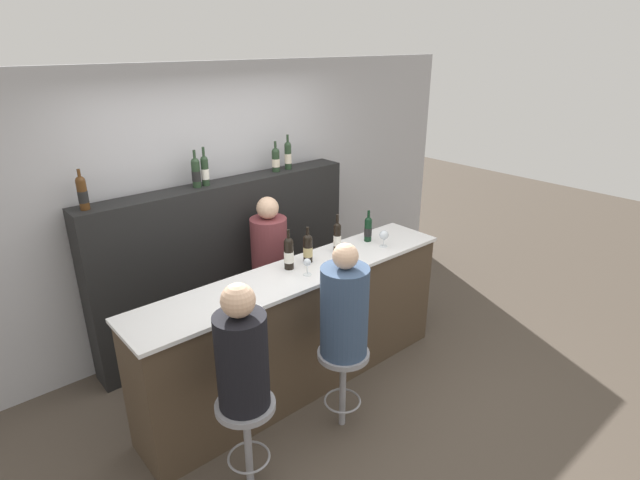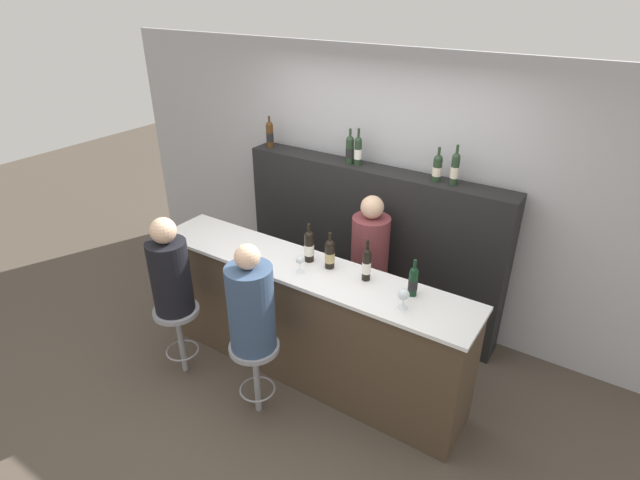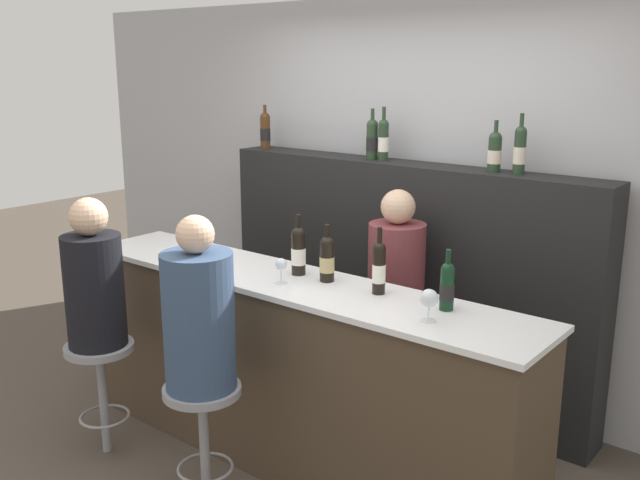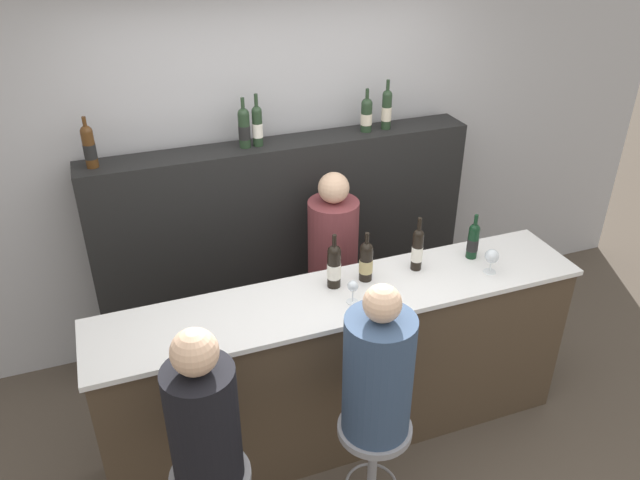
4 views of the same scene
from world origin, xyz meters
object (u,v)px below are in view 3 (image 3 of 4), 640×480
wine_bottle_backbar_0 (265,130)px  wine_bottle_backbar_2 (383,139)px  guest_seated_right (199,316)px  bartender (395,321)px  wine_bottle_counter_2 (379,267)px  wine_bottle_counter_3 (447,286)px  wine_bottle_backbar_3 (495,151)px  guest_seated_left (94,282)px  wine_bottle_counter_1 (327,258)px  wine_bottle_counter_0 (298,250)px  bar_stool_right (203,413)px  wine_glass_0 (281,266)px  wine_glass_1 (429,299)px  wine_bottle_backbar_1 (372,139)px  bar_stool_left (101,368)px  wine_bottle_backbar_4 (520,150)px

wine_bottle_backbar_0 → wine_bottle_backbar_2: (1.03, 0.00, 0.00)m
guest_seated_right → bartender: guest_seated_right is taller
wine_bottle_counter_2 → wine_bottle_counter_3: wine_bottle_counter_2 is taller
wine_bottle_counter_3 → wine_bottle_backbar_3: size_ratio=0.97×
wine_bottle_counter_3 → wine_bottle_counter_2: bearing=180.0°
wine_bottle_backbar_3 → guest_seated_left: bearing=-131.8°
wine_bottle_counter_1 → guest_seated_left: size_ratio=0.37×
wine_bottle_counter_0 → bartender: (0.24, 0.61, -0.53)m
wine_bottle_backbar_0 → bar_stool_right: (1.13, -1.69, -1.19)m
wine_bottle_backbar_3 → bar_stool_right: size_ratio=0.45×
wine_bottle_counter_3 → wine_glass_0: (-0.86, -0.18, -0.02)m
wine_glass_1 → bartender: bartender is taller
wine_bottle_backbar_0 → wine_bottle_backbar_3: (1.79, 0.00, -0.01)m
wine_bottle_counter_3 → bartender: size_ratio=0.20×
wine_bottle_counter_3 → wine_bottle_backbar_2: bearing=135.9°
wine_bottle_counter_2 → wine_bottle_backbar_1: wine_bottle_backbar_1 is taller
wine_bottle_backbar_1 → wine_glass_0: wine_bottle_backbar_1 is taller
bartender → guest_seated_right: bearing=-102.0°
wine_bottle_counter_1 → bartender: bearing=86.2°
wine_bottle_counter_1 → wine_bottle_backbar_3: size_ratio=1.03×
wine_bottle_counter_2 → wine_bottle_counter_1: bearing=-180.0°
wine_bottle_counter_1 → wine_glass_0: (-0.16, -0.18, -0.03)m
wine_bottle_backbar_1 → guest_seated_right: bearing=-83.7°
wine_bottle_counter_0 → bar_stool_left: (-0.89, -0.68, -0.69)m
wine_bottle_backbar_3 → guest_seated_right: bearing=-111.5°
wine_bottle_backbar_3 → wine_glass_0: size_ratio=2.18×
wine_bottle_backbar_0 → bar_stool_right: 2.35m
wine_bottle_backbar_1 → wine_bottle_backbar_4: wine_bottle_backbar_4 is taller
wine_bottle_counter_2 → wine_glass_1: bearing=-25.1°
wine_bottle_counter_0 → bar_stool_left: size_ratio=0.50×
bar_stool_left → guest_seated_left: size_ratio=0.79×
wine_bottle_counter_0 → wine_bottle_counter_1: 0.19m
wine_bottle_counter_0 → bartender: bartender is taller
wine_glass_1 → bar_stool_left: wine_glass_1 is taller
wine_bottle_backbar_4 → guest_seated_left: bearing=-134.5°
wine_bottle_counter_0 → wine_bottle_backbar_4: bearing=52.3°
guest_seated_right → wine_bottle_backbar_2: bearing=93.4°
wine_bottle_counter_2 → wine_bottle_backbar_1: 1.35m
wine_bottle_counter_1 → bar_stool_right: wine_bottle_counter_1 is taller
wine_bottle_backbar_0 → guest_seated_right: 2.14m
wine_bottle_backbar_2 → wine_bottle_backbar_3: wine_bottle_backbar_2 is taller
wine_bottle_counter_1 → wine_bottle_counter_3: bearing=0.0°
wine_bottle_counter_3 → wine_bottle_backbar_1: wine_bottle_backbar_1 is taller
wine_bottle_counter_0 → wine_bottle_counter_1: (0.19, 0.00, -0.01)m
wine_bottle_counter_1 → wine_bottle_backbar_0: 1.77m
wine_bottle_counter_2 → wine_bottle_backbar_4: wine_bottle_backbar_4 is taller
wine_bottle_counter_1 → wine_bottle_backbar_3: bearing=66.8°
wine_bottle_backbar_4 → guest_seated_right: bearing=-115.8°
wine_bottle_backbar_2 → wine_bottle_backbar_4: size_ratio=1.00×
bartender → wine_bottle_counter_1: bearing=-93.8°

